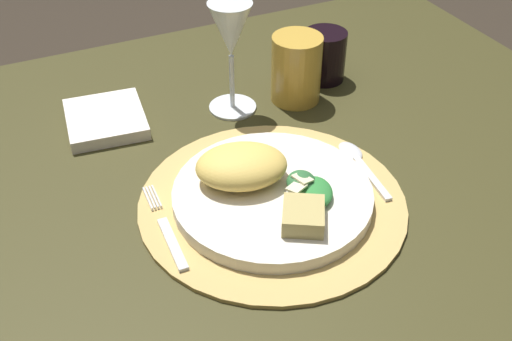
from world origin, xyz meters
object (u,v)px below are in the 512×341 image
(wine_glass, at_px, (231,36))
(spoon, at_px, (357,159))
(dining_table, at_px, (202,230))
(fork, at_px, (166,230))
(dinner_plate, at_px, (272,195))
(amber_tumbler, at_px, (296,69))
(napkin, at_px, (106,119))
(dark_tumbler, at_px, (325,56))

(wine_glass, bearing_deg, spoon, -64.17)
(dining_table, bearing_deg, fork, -129.25)
(dinner_plate, relative_size, amber_tumbler, 2.37)
(spoon, relative_size, napkin, 1.08)
(dinner_plate, distance_m, spoon, 0.15)
(dinner_plate, bearing_deg, wine_glass, 79.17)
(dinner_plate, xyz_separation_m, fork, (-0.14, 0.00, -0.01))
(dining_table, relative_size, fork, 8.24)
(dinner_plate, distance_m, wine_glass, 0.26)
(dining_table, bearing_deg, spoon, -18.20)
(fork, xyz_separation_m, dark_tumbler, (0.37, 0.25, 0.03))
(dining_table, bearing_deg, wine_glass, 51.19)
(fork, relative_size, wine_glass, 0.90)
(dinner_plate, distance_m, amber_tumbler, 0.27)
(fork, xyz_separation_m, wine_glass, (0.19, 0.23, 0.12))
(spoon, distance_m, wine_glass, 0.26)
(wine_glass, bearing_deg, napkin, 168.57)
(dark_tumbler, bearing_deg, dining_table, -150.95)
(napkin, bearing_deg, amber_tumbler, -10.44)
(wine_glass, distance_m, dark_tumbler, 0.20)
(napkin, bearing_deg, fork, -88.57)
(spoon, distance_m, dark_tumbler, 0.25)
(napkin, distance_m, amber_tumbler, 0.31)
(fork, relative_size, napkin, 1.26)
(dinner_plate, bearing_deg, dark_tumbler, 49.07)
(spoon, bearing_deg, dining_table, 161.80)
(amber_tumbler, bearing_deg, wine_glass, 171.43)
(dinner_plate, distance_m, dark_tumbler, 0.34)
(amber_tumbler, bearing_deg, dinner_plate, -124.21)
(spoon, height_order, dark_tumbler, dark_tumbler)
(fork, bearing_deg, wine_glass, 51.01)
(fork, relative_size, spoon, 1.17)
(spoon, distance_m, amber_tumbler, 0.20)
(fork, distance_m, wine_glass, 0.32)
(dining_table, bearing_deg, napkin, 115.10)
(amber_tumbler, relative_size, dark_tumbler, 1.28)
(fork, bearing_deg, dinner_plate, -1.26)
(dark_tumbler, bearing_deg, dinner_plate, -130.93)
(wine_glass, height_order, amber_tumbler, wine_glass)
(wine_glass, height_order, dark_tumbler, wine_glass)
(spoon, bearing_deg, fork, -175.27)
(wine_glass, bearing_deg, fork, -128.99)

